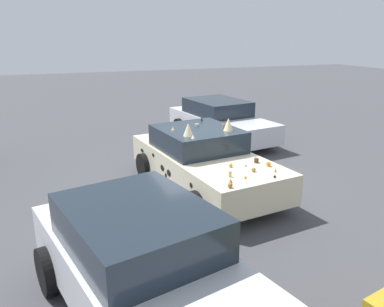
{
  "coord_description": "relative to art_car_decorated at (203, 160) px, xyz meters",
  "views": [
    {
      "loc": [
        -7.66,
        3.22,
        3.46
      ],
      "look_at": [
        0.0,
        0.3,
        0.9
      ],
      "focal_mm": 35.85,
      "sensor_mm": 36.0,
      "label": 1
    }
  ],
  "objects": [
    {
      "name": "parked_sedan_far_right",
      "position": [
        3.73,
        -2.17,
        -0.01
      ],
      "size": [
        4.53,
        2.45,
        1.35
      ],
      "rotation": [
        0.0,
        0.0,
        3.29
      ],
      "color": "silver",
      "rests_on": "ground"
    },
    {
      "name": "parked_sedan_behind_left",
      "position": [
        -3.73,
        2.33,
        0.07
      ],
      "size": [
        4.29,
        2.62,
        1.51
      ],
      "rotation": [
        0.0,
        0.0,
        3.37
      ],
      "color": "silver",
      "rests_on": "ground"
    },
    {
      "name": "ground_plane",
      "position": [
        -0.07,
        -0.01,
        -0.7
      ],
      "size": [
        60.0,
        60.0,
        0.0
      ],
      "primitive_type": "plane",
      "color": "#47474C"
    },
    {
      "name": "art_car_decorated",
      "position": [
        0.0,
        0.0,
        0.0
      ],
      "size": [
        4.56,
        2.52,
        1.67
      ],
      "rotation": [
        0.0,
        0.0,
        3.27
      ],
      "color": "beige",
      "rests_on": "ground"
    }
  ]
}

